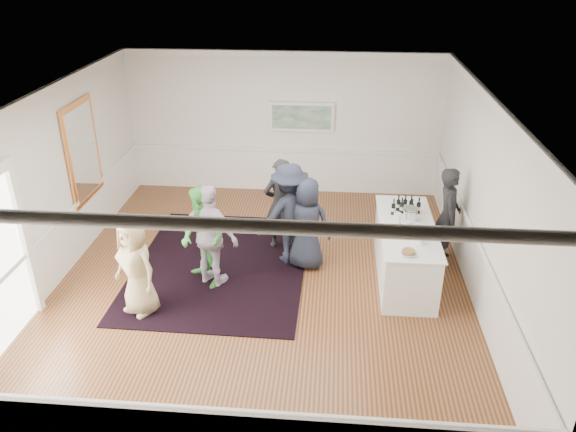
# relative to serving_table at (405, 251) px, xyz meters

# --- Properties ---
(floor) EXTENTS (8.00, 8.00, 0.00)m
(floor) POSITION_rel_serving_table_xyz_m (-2.42, -0.40, -0.50)
(floor) COLOR brown
(floor) RESTS_ON ground
(ceiling) EXTENTS (7.00, 8.00, 0.02)m
(ceiling) POSITION_rel_serving_table_xyz_m (-2.42, -0.40, 2.70)
(ceiling) COLOR white
(ceiling) RESTS_ON wall_back
(wall_left) EXTENTS (0.02, 8.00, 3.20)m
(wall_left) POSITION_rel_serving_table_xyz_m (-5.92, -0.40, 1.10)
(wall_left) COLOR white
(wall_left) RESTS_ON floor
(wall_right) EXTENTS (0.02, 8.00, 3.20)m
(wall_right) POSITION_rel_serving_table_xyz_m (1.08, -0.40, 1.10)
(wall_right) COLOR white
(wall_right) RESTS_ON floor
(wall_back) EXTENTS (7.00, 0.02, 3.20)m
(wall_back) POSITION_rel_serving_table_xyz_m (-2.42, 3.60, 1.10)
(wall_back) COLOR white
(wall_back) RESTS_ON floor
(wall_front) EXTENTS (7.00, 0.02, 3.20)m
(wall_front) POSITION_rel_serving_table_xyz_m (-2.42, -4.40, 1.10)
(wall_front) COLOR white
(wall_front) RESTS_ON floor
(wainscoting) EXTENTS (7.00, 8.00, 1.00)m
(wainscoting) POSITION_rel_serving_table_xyz_m (-2.42, -0.40, 0.00)
(wainscoting) COLOR white
(wainscoting) RESTS_ON floor
(mirror) EXTENTS (0.05, 1.25, 1.85)m
(mirror) POSITION_rel_serving_table_xyz_m (-5.87, 0.90, 1.30)
(mirror) COLOR #EF9146
(mirror) RESTS_ON wall_left
(landscape_painting) EXTENTS (1.44, 0.06, 0.66)m
(landscape_painting) POSITION_rel_serving_table_xyz_m (-2.02, 3.55, 1.28)
(landscape_painting) COLOR white
(landscape_painting) RESTS_ON wall_back
(area_rug) EXTENTS (3.06, 3.99, 0.02)m
(area_rug) POSITION_rel_serving_table_xyz_m (-3.23, 0.07, -0.49)
(area_rug) COLOR black
(area_rug) RESTS_ON floor
(serving_table) EXTENTS (0.93, 2.45, 0.99)m
(serving_table) POSITION_rel_serving_table_xyz_m (0.00, 0.00, 0.00)
(serving_table) COLOR white
(serving_table) RESTS_ON floor
(bartender) EXTENTS (0.50, 0.70, 1.79)m
(bartender) POSITION_rel_serving_table_xyz_m (0.78, 0.64, 0.40)
(bartender) COLOR black
(bartender) RESTS_ON floor
(guest_tan) EXTENTS (0.94, 0.84, 1.61)m
(guest_tan) POSITION_rel_serving_table_xyz_m (-4.22, -1.39, 0.31)
(guest_tan) COLOR tan
(guest_tan) RESTS_ON floor
(guest_green) EXTENTS (1.07, 1.08, 1.76)m
(guest_green) POSITION_rel_serving_table_xyz_m (-3.36, -0.51, 0.38)
(guest_green) COLOR green
(guest_green) RESTS_ON floor
(guest_lilac) EXTENTS (1.14, 0.84, 1.80)m
(guest_lilac) POSITION_rel_serving_table_xyz_m (-3.24, -0.50, 0.40)
(guest_lilac) COLOR #C0B3C8
(guest_lilac) RESTS_ON floor
(guest_dark_a) EXTENTS (1.39, 1.19, 1.87)m
(guest_dark_a) POSITION_rel_serving_table_xyz_m (-2.02, 0.40, 0.43)
(guest_dark_a) COLOR #1E2332
(guest_dark_a) RESTS_ON floor
(guest_dark_b) EXTENTS (0.76, 0.63, 1.77)m
(guest_dark_b) POSITION_rel_serving_table_xyz_m (-2.22, 0.91, 0.39)
(guest_dark_b) COLOR black
(guest_dark_b) RESTS_ON floor
(guest_navy) EXTENTS (0.91, 0.68, 1.67)m
(guest_navy) POSITION_rel_serving_table_xyz_m (-1.69, 0.22, 0.34)
(guest_navy) COLOR #1E2332
(guest_navy) RESTS_ON floor
(wine_bottles) EXTENTS (0.51, 0.26, 0.31)m
(wine_bottles) POSITION_rel_serving_table_xyz_m (0.01, 0.51, 0.65)
(wine_bottles) COLOR black
(wine_bottles) RESTS_ON serving_table
(juice_pitchers) EXTENTS (0.43, 0.72, 0.24)m
(juice_pitchers) POSITION_rel_serving_table_xyz_m (0.00, -0.33, 0.61)
(juice_pitchers) COLOR #6CC345
(juice_pitchers) RESTS_ON serving_table
(ice_bucket) EXTENTS (0.26, 0.26, 0.25)m
(ice_bucket) POSITION_rel_serving_table_xyz_m (0.05, 0.17, 0.61)
(ice_bucket) COLOR silver
(ice_bucket) RESTS_ON serving_table
(nut_bowl) EXTENTS (0.23, 0.23, 0.08)m
(nut_bowl) POSITION_rel_serving_table_xyz_m (-0.09, -0.98, 0.53)
(nut_bowl) COLOR white
(nut_bowl) RESTS_ON serving_table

